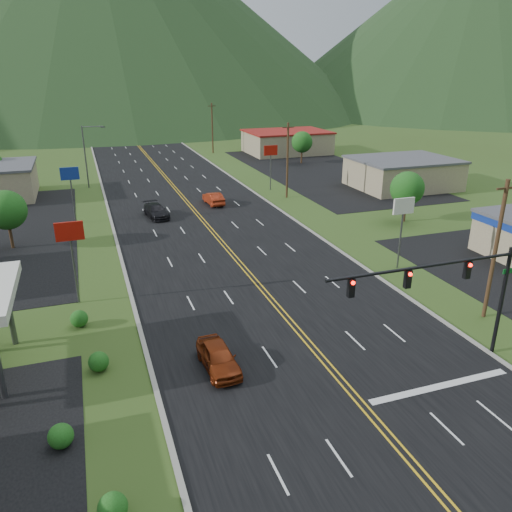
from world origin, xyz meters
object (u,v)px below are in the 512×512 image
object	(u,v)px
streetlight_west	(87,153)
car_red_far	(213,199)
car_red_near	(218,358)
traffic_signal	(451,283)
car_dark_mid	(156,211)

from	to	relation	value
streetlight_west	car_red_far	bearing A→B (deg)	-46.15
streetlight_west	car_red_near	size ratio (longest dim) A/B	1.99
car_red_near	car_red_far	world-z (taller)	car_red_far
car_red_far	traffic_signal	bearing A→B (deg)	91.35
car_dark_mid	car_red_far	bearing A→B (deg)	16.00
car_red_near	traffic_signal	bearing A→B (deg)	-19.31
streetlight_west	car_dark_mid	size ratio (longest dim) A/B	1.73
streetlight_west	car_dark_mid	bearing A→B (deg)	-70.27
car_red_near	car_red_far	size ratio (longest dim) A/B	0.95
traffic_signal	car_red_far	size ratio (longest dim) A/B	2.76
traffic_signal	streetlight_west	world-z (taller)	streetlight_west
traffic_signal	car_red_far	bearing A→B (deg)	94.82
traffic_signal	car_red_near	size ratio (longest dim) A/B	2.90
streetlight_west	car_dark_mid	xyz separation A→B (m)	(6.78, -18.90, -4.42)
traffic_signal	streetlight_west	distance (m)	58.88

